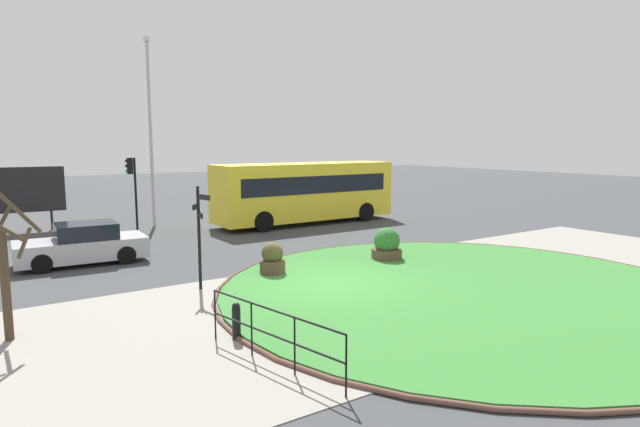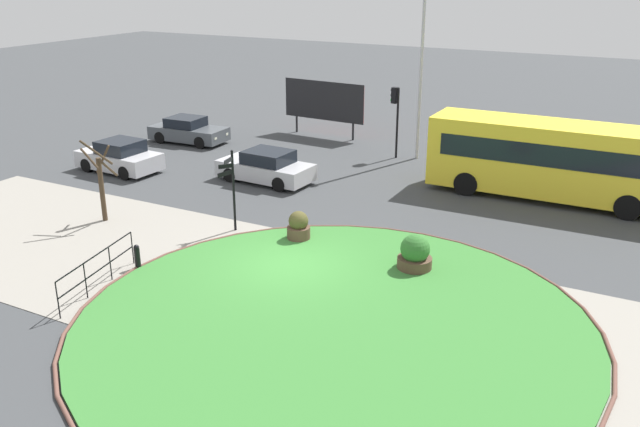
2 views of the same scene
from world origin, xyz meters
name	(u,v)px [view 1 (image 1 of 2)]	position (x,y,z in m)	size (l,w,h in m)	color
ground	(330,286)	(0.00, 0.00, 0.00)	(120.00, 120.00, 0.00)	#3D3F42
sidewalk_paving	(366,300)	(0.00, -1.70, 0.01)	(32.00, 8.60, 0.02)	gray
grass_island	(464,289)	(2.89, -2.59, 0.05)	(13.94, 13.94, 0.10)	#387A33
grass_kerb_ring	(464,289)	(2.89, -2.59, 0.06)	(14.25, 14.25, 0.11)	brown
signpost_directional	(199,230)	(-3.36, 1.70, 1.78)	(0.45, 0.73, 3.03)	black
bollard_foreground	(236,321)	(-4.17, -2.41, 0.43)	(0.19, 0.19, 0.83)	black
railing_grass_edge	(272,330)	(-4.19, -4.03, 0.72)	(0.79, 3.73, 1.13)	black
bus_yellow	(305,191)	(5.99, 10.82, 1.69)	(9.78, 2.62, 3.15)	yellow
car_far_lane	(83,245)	(-5.50, 7.30, 0.66)	(4.36, 2.10, 1.43)	#B7B7BC
traffic_light_near	(132,177)	(-2.04, 13.75, 2.57)	(0.49, 0.30, 3.50)	black
lamppost_tall	(150,128)	(-0.94, 14.12, 4.94)	(0.32, 0.32, 9.28)	#B7B7BC
billboard_left	(6,191)	(-7.20, 16.06, 1.97)	(5.02, 0.43, 3.08)	black
planter_near_signpost	(272,261)	(-0.83, 2.03, 0.49)	(0.82, 0.82, 1.09)	brown
planter_kerbside	(387,246)	(3.62, 1.62, 0.54)	(1.10, 1.10, 1.21)	brown
street_tree_bare	(7,270)	(-8.21, 0.26, 1.57)	(1.21, 1.31, 3.29)	#423323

